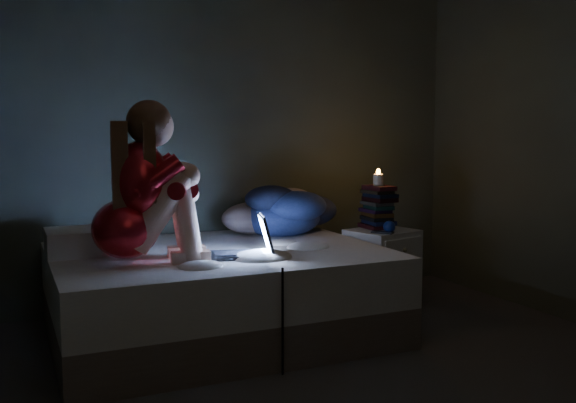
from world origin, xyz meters
TOP-DOWN VIEW (x-y plane):
  - floor at (0.00, 0.00)m, footprint 3.60×3.80m
  - wall_back at (0.00, 1.91)m, footprint 3.60×0.02m
  - bed at (-0.36, 1.10)m, footprint 1.89×1.42m
  - pillow at (-1.06, 1.31)m, footprint 0.49×0.35m
  - woman at (-0.93, 0.92)m, footprint 0.58×0.42m
  - laptop at (-0.32, 0.84)m, footprint 0.40×0.33m
  - clothes_pile at (0.22, 1.50)m, footprint 0.60×0.49m
  - nightstand at (0.85, 1.19)m, footprint 0.49×0.46m
  - book_stack at (0.86, 1.27)m, footprint 0.19×0.25m
  - candle at (0.86, 1.27)m, footprint 0.07×0.07m
  - phone at (0.73, 1.09)m, footprint 0.12×0.16m
  - blue_orb at (0.79, 1.08)m, footprint 0.08×0.08m

SIDE VIEW (x-z plane):
  - floor at x=0.00m, z-range -0.02..0.00m
  - bed at x=-0.36m, z-range 0.00..0.52m
  - nightstand at x=0.85m, z-range 0.00..0.55m
  - phone at x=0.73m, z-range 0.55..0.56m
  - pillow at x=-1.06m, z-range 0.52..0.66m
  - blue_orb at x=0.79m, z-range 0.55..0.63m
  - laptop at x=-0.32m, z-range 0.52..0.77m
  - clothes_pile at x=0.22m, z-range 0.52..0.87m
  - book_stack at x=0.86m, z-range 0.55..0.90m
  - candle at x=0.86m, z-range 0.90..0.98m
  - woman at x=-0.93m, z-range 0.52..1.39m
  - wall_back at x=0.00m, z-range 0.00..2.60m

